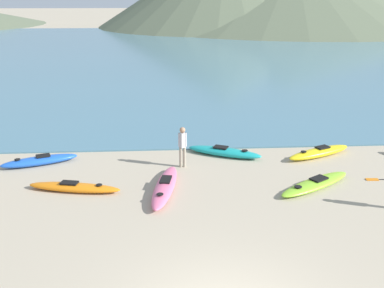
{
  "coord_description": "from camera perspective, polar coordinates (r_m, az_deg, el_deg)",
  "views": [
    {
      "loc": [
        -1.18,
        -7.41,
        6.37
      ],
      "look_at": [
        -0.02,
        9.93,
        0.5
      ],
      "focal_mm": 42.0,
      "sensor_mm": 36.0,
      "label": 1
    }
  ],
  "objects": [
    {
      "name": "bay_water",
      "position": [
        53.43,
        -2.58,
        11.83
      ],
      "size": [
        160.0,
        70.0,
        0.06
      ],
      "primitive_type": "cube",
      "color": "teal",
      "rests_on": "ground_plane"
    },
    {
      "name": "kayak_on_sand_1",
      "position": [
        18.44,
        -18.78,
        -2.02
      ],
      "size": [
        2.93,
        1.61,
        0.39
      ],
      "color": "blue",
      "rests_on": "ground_plane"
    },
    {
      "name": "kayak_on_sand_0",
      "position": [
        15.72,
        -14.73,
        -5.34
      ],
      "size": [
        3.26,
        1.24,
        0.32
      ],
      "color": "orange",
      "rests_on": "ground_plane"
    },
    {
      "name": "kayak_on_sand_5",
      "position": [
        15.25,
        -3.44,
        -5.39
      ],
      "size": [
        1.23,
        3.64,
        0.37
      ],
      "color": "#E5668C",
      "rests_on": "ground_plane"
    },
    {
      "name": "person_near_waterline",
      "position": [
        17.01,
        -1.21,
        -0.05
      ],
      "size": [
        0.32,
        0.28,
        1.59
      ],
      "color": "gray",
      "rests_on": "ground_plane"
    },
    {
      "name": "kayak_on_sand_7",
      "position": [
        19.08,
        15.86,
        -1.02
      ],
      "size": [
        3.12,
        1.94,
        0.4
      ],
      "color": "yellow",
      "rests_on": "ground_plane"
    },
    {
      "name": "moored_boat_1",
      "position": [
        71.9,
        9.73,
        13.99
      ],
      "size": [
        2.42,
        5.1,
        2.21
      ],
      "color": "#B2B2B7",
      "rests_on": "bay_water"
    },
    {
      "name": "kayak_on_sand_3",
      "position": [
        18.47,
        4.13,
        -1.0
      ],
      "size": [
        3.11,
        1.99,
        0.38
      ],
      "color": "teal",
      "rests_on": "ground_plane"
    },
    {
      "name": "kayak_on_sand_6",
      "position": [
        16.07,
        15.41,
        -4.88
      ],
      "size": [
        3.21,
        2.47,
        0.31
      ],
      "color": "#8CCC2D",
      "rests_on": "ground_plane"
    }
  ]
}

